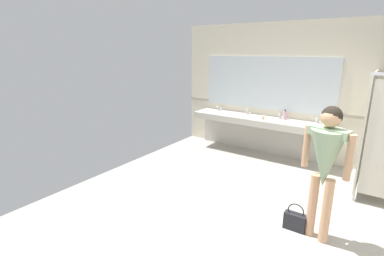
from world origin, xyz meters
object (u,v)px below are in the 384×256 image
object	(u,v)px
person_standing	(326,158)
paper_cup	(263,117)
handbag	(295,221)
soap_dispenser	(285,115)

from	to	relation	value
person_standing	paper_cup	xyz separation A→B (m)	(-1.64, 2.31, -0.18)
person_standing	handbag	bearing A→B (deg)	176.70
person_standing	handbag	xyz separation A→B (m)	(-0.27, 0.02, -0.94)
handbag	soap_dispenser	bearing A→B (deg)	111.25
soap_dispenser	paper_cup	bearing A→B (deg)	-145.08
person_standing	soap_dispenser	size ratio (longest dim) A/B	8.01
paper_cup	person_standing	bearing A→B (deg)	-54.50
soap_dispenser	paper_cup	xyz separation A→B (m)	(-0.38, -0.27, -0.05)
person_standing	handbag	distance (m)	0.98
person_standing	paper_cup	world-z (taller)	person_standing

